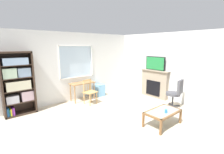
# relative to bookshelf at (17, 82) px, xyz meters

# --- Properties ---
(ground) EXTENTS (6.33, 5.98, 0.02)m
(ground) POSITION_rel_bookshelf_xyz_m (2.09, -2.25, -1.04)
(ground) COLOR beige
(wall_back_with_window) EXTENTS (5.33, 0.15, 2.62)m
(wall_back_with_window) POSITION_rel_bookshelf_xyz_m (2.09, 0.24, 0.26)
(wall_back_with_window) COLOR silver
(wall_back_with_window) RESTS_ON ground
(wall_right) EXTENTS (0.12, 5.18, 2.62)m
(wall_right) POSITION_rel_bookshelf_xyz_m (4.82, -2.25, 0.28)
(wall_right) COLOR silver
(wall_right) RESTS_ON ground
(bookshelf) EXTENTS (0.90, 0.38, 1.96)m
(bookshelf) POSITION_rel_bookshelf_xyz_m (0.00, 0.00, 0.00)
(bookshelf) COLOR #38281E
(bookshelf) RESTS_ON ground
(desk_under_window) EXTENTS (0.95, 0.45, 0.72)m
(desk_under_window) POSITION_rel_bookshelf_xyz_m (2.19, -0.11, -0.43)
(desk_under_window) COLOR #A37547
(desk_under_window) RESTS_ON ground
(wooden_chair) EXTENTS (0.48, 0.46, 0.90)m
(wooden_chair) POSITION_rel_bookshelf_xyz_m (2.18, -0.62, -0.57)
(wooden_chair) COLOR tan
(wooden_chair) RESTS_ON ground
(plastic_drawer_unit) EXTENTS (0.35, 0.40, 0.50)m
(plastic_drawer_unit) POSITION_rel_bookshelf_xyz_m (3.02, -0.06, -0.78)
(plastic_drawer_unit) COLOR #72ADDB
(plastic_drawer_unit) RESTS_ON ground
(fireplace) EXTENTS (0.26, 1.29, 1.15)m
(fireplace) POSITION_rel_bookshelf_xyz_m (4.67, -1.69, -0.45)
(fireplace) COLOR gray
(fireplace) RESTS_ON ground
(tv) EXTENTS (0.06, 0.87, 0.55)m
(tv) POSITION_rel_bookshelf_xyz_m (4.65, -1.69, 0.39)
(tv) COLOR black
(tv) RESTS_ON fireplace
(office_chair) EXTENTS (0.58, 0.58, 1.00)m
(office_chair) POSITION_rel_bookshelf_xyz_m (4.22, -2.87, -0.48)
(office_chair) COLOR #4C4C51
(office_chair) RESTS_ON ground
(coffee_table) EXTENTS (1.01, 0.58, 0.40)m
(coffee_table) POSITION_rel_bookshelf_xyz_m (2.78, -3.31, -0.69)
(coffee_table) COLOR #8C9E99
(coffee_table) RESTS_ON ground
(sippy_cup) EXTENTS (0.07, 0.07, 0.09)m
(sippy_cup) POSITION_rel_bookshelf_xyz_m (2.73, -3.43, -0.58)
(sippy_cup) COLOR #337FD6
(sippy_cup) RESTS_ON coffee_table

